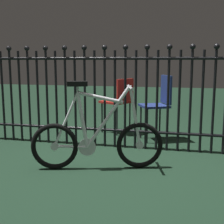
# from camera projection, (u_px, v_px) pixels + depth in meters

# --- Properties ---
(ground_plane) EXTENTS (20.00, 20.00, 0.00)m
(ground_plane) POSITION_uv_depth(u_px,v_px,m) (115.00, 167.00, 3.22)
(ground_plane) COLOR black
(iron_fence) EXTENTS (4.41, 0.07, 1.36)m
(iron_fence) POSITION_uv_depth(u_px,v_px,m) (123.00, 94.00, 3.86)
(iron_fence) COLOR black
(iron_fence) RESTS_ON ground
(bicycle) EXTENTS (1.32, 0.50, 0.91)m
(bicycle) POSITION_uv_depth(u_px,v_px,m) (97.00, 140.00, 3.15)
(bicycle) COLOR black
(bicycle) RESTS_ON ground
(chair_red) EXTENTS (0.52, 0.52, 0.84)m
(chair_red) POSITION_uv_depth(u_px,v_px,m) (120.00, 99.00, 4.68)
(chair_red) COLOR black
(chair_red) RESTS_ON ground
(chair_navy) EXTENTS (0.48, 0.48, 0.91)m
(chair_navy) POSITION_uv_depth(u_px,v_px,m) (159.00, 101.00, 4.26)
(chair_navy) COLOR black
(chair_navy) RESTS_ON ground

